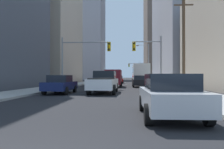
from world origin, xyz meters
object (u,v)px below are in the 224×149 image
object	(u,v)px
city_bus	(140,73)
pickup_truck_white	(104,82)
sedan_navy	(60,84)
traffic_signal_near_right	(149,54)
traffic_signal_far_right	(135,68)
cargo_van_maroon	(114,77)
sedan_blue	(98,80)
traffic_signal_near_left	(84,53)
sedan_red	(118,79)
sedan_black	(140,81)
sedan_silver	(170,95)

from	to	relation	value
city_bus	pickup_truck_white	size ratio (longest dim) A/B	2.10
pickup_truck_white	sedan_navy	size ratio (longest dim) A/B	1.29
traffic_signal_near_right	traffic_signal_far_right	xyz separation A→B (m)	(-0.18, 43.85, 0.02)
cargo_van_maroon	sedan_blue	distance (m)	10.32
sedan_navy	traffic_signal_near_left	xyz separation A→B (m)	(0.39, 7.61, 3.36)
pickup_truck_white	traffic_signal_near_right	bearing A→B (deg)	57.25
traffic_signal_near_left	traffic_signal_near_right	world-z (taller)	same
traffic_signal_near_left	traffic_signal_far_right	xyz separation A→B (m)	(7.34, 43.84, -0.09)
cargo_van_maroon	city_bus	bearing A→B (deg)	67.22
pickup_truck_white	sedan_red	size ratio (longest dim) A/B	1.29
city_bus	traffic_signal_near_right	xyz separation A→B (m)	(0.23, -13.88, 2.09)
sedan_black	traffic_signal_far_right	size ratio (longest dim) A/B	0.70
sedan_red	traffic_signal_near_left	xyz separation A→B (m)	(-3.26, -18.57, 3.36)
cargo_van_maroon	traffic_signal_near_right	xyz separation A→B (m)	(4.27, -4.25, 2.73)
traffic_signal_near_left	traffic_signal_far_right	bearing A→B (deg)	80.49
cargo_van_maroon	sedan_black	xyz separation A→B (m)	(3.46, -0.60, -0.52)
sedan_red	traffic_signal_far_right	distance (m)	25.81
traffic_signal_near_left	sedan_silver	bearing A→B (deg)	-69.23
traffic_signal_near_right	traffic_signal_far_right	size ratio (longest dim) A/B	1.00
traffic_signal_near_left	sedan_navy	bearing A→B (deg)	-92.93
sedan_black	sedan_red	distance (m)	15.31
sedan_silver	sedan_navy	bearing A→B (deg)	125.41
sedan_black	traffic_signal_far_right	world-z (taller)	traffic_signal_far_right
city_bus	sedan_red	world-z (taller)	city_bus
sedan_navy	traffic_signal_far_right	world-z (taller)	traffic_signal_far_right
pickup_truck_white	sedan_black	xyz separation A→B (m)	(3.58, 10.48, -0.16)
sedan_navy	sedan_red	world-z (taller)	same
pickup_truck_white	traffic_signal_far_right	xyz separation A→B (m)	(4.21, 50.67, 3.11)
traffic_signal_near_right	cargo_van_maroon	bearing A→B (deg)	135.12
sedan_black	sedan_silver	bearing A→B (deg)	-90.23
sedan_black	traffic_signal_near_left	bearing A→B (deg)	-151.43
city_bus	traffic_signal_near_right	size ratio (longest dim) A/B	1.92
sedan_navy	traffic_signal_far_right	distance (m)	52.13
sedan_silver	sedan_blue	bearing A→B (deg)	102.25
sedan_navy	sedan_silver	bearing A→B (deg)	-54.59
sedan_navy	traffic_signal_near_left	bearing A→B (deg)	87.07
pickup_truck_white	sedan_silver	size ratio (longest dim) A/B	1.29
sedan_silver	pickup_truck_white	bearing A→B (deg)	108.18
sedan_silver	traffic_signal_far_right	size ratio (longest dim) A/B	0.71
sedan_red	traffic_signal_far_right	bearing A→B (deg)	80.82
sedan_blue	sedan_silver	bearing A→B (deg)	-77.75
city_bus	traffic_signal_far_right	world-z (taller)	traffic_signal_far_right
sedan_navy	traffic_signal_near_left	size ratio (longest dim) A/B	0.71
pickup_truck_white	traffic_signal_far_right	distance (m)	50.94
sedan_red	traffic_signal_near_left	world-z (taller)	traffic_signal_near_left
traffic_signal_near_left	traffic_signal_near_right	bearing A→B (deg)	-0.01
sedan_navy	sedan_red	bearing A→B (deg)	82.07
city_bus	sedan_silver	xyz separation A→B (m)	(-0.67, -31.36, -1.16)
traffic_signal_near_left	pickup_truck_white	bearing A→B (deg)	-65.36
traffic_signal_near_right	traffic_signal_far_right	distance (m)	43.85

